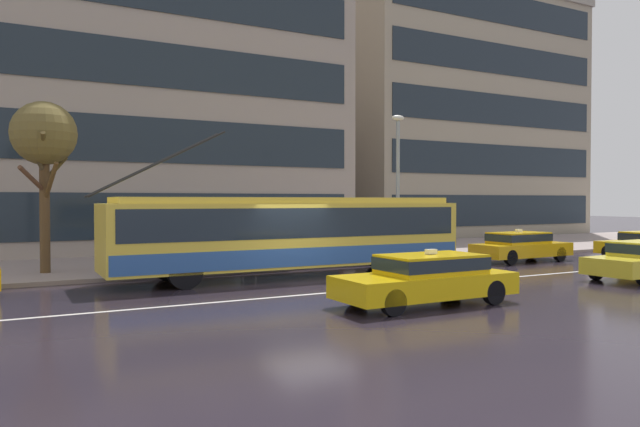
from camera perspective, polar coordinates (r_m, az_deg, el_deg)
ground_plane at (r=18.00m, az=-0.93°, el=-7.11°), size 160.00×160.00×0.00m
sidewalk_slab at (r=26.32m, az=-10.07°, el=-4.32°), size 80.00×10.00×0.14m
lane_centre_line at (r=16.95m, az=0.95°, el=-7.63°), size 72.00×0.14×0.01m
trolleybus at (r=20.30m, az=-2.74°, el=-1.87°), size 12.81×2.61×4.83m
taxi_oncoming_near at (r=15.19m, az=10.29°, el=-6.02°), size 4.69×1.83×1.39m
taxi_ahead_of_bus at (r=26.81m, az=18.73°, el=-2.91°), size 4.60×1.86×1.39m
bus_shelter at (r=22.58m, az=-11.12°, el=-0.22°), size 3.72×1.63×2.57m
pedestrian_at_shelter at (r=26.29m, az=2.23°, el=-0.43°), size 1.35×1.35×2.08m
pedestrian_approaching_curb at (r=22.03m, az=-15.07°, el=-1.25°), size 1.26×1.26×1.98m
street_lamp at (r=25.53m, az=7.51°, el=3.89°), size 0.60×0.32×6.12m
street_tree_bare at (r=22.44m, az=-25.04°, el=6.68°), size 2.17×2.34×5.86m
office_tower_corner_left at (r=35.96m, az=-20.55°, el=14.22°), size 25.05×14.19×21.45m
office_tower_corner_right at (r=48.79m, az=11.14°, el=8.82°), size 19.66×13.94×18.09m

